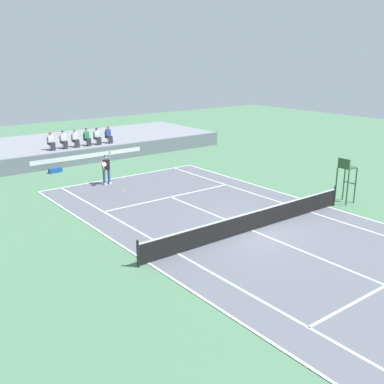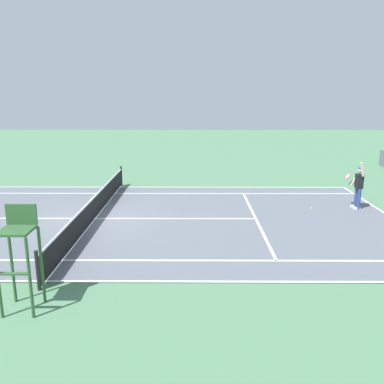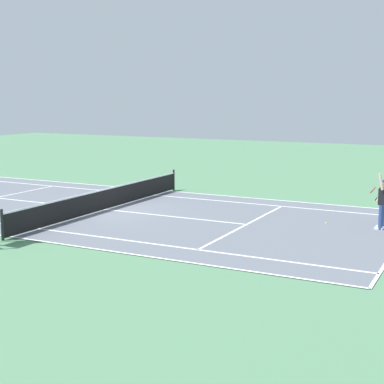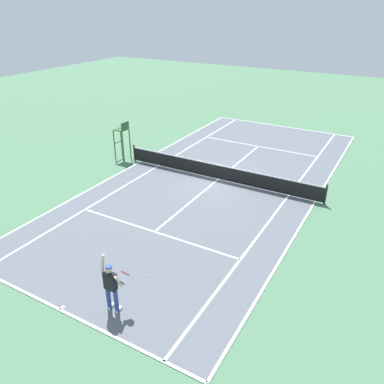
% 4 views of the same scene
% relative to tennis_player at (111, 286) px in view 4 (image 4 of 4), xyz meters
% --- Properties ---
extents(ground_plane, '(80.00, 80.00, 0.00)m').
position_rel_tennis_player_xyz_m(ground_plane, '(1.55, -10.99, -0.99)').
color(ground_plane, '#4C7A56').
extents(court, '(11.08, 23.88, 0.03)m').
position_rel_tennis_player_xyz_m(court, '(1.55, -10.99, -0.98)').
color(court, slate).
rests_on(court, ground).
extents(net, '(11.98, 0.10, 1.07)m').
position_rel_tennis_player_xyz_m(net, '(1.55, -10.99, -0.47)').
color(net, black).
rests_on(net, ground).
extents(tennis_player, '(0.76, 0.62, 2.08)m').
position_rel_tennis_player_xyz_m(tennis_player, '(0.00, 0.00, 0.00)').
color(tennis_player, navy).
rests_on(tennis_player, ground).
extents(tennis_ball, '(0.07, 0.07, 0.07)m').
position_rel_tennis_player_xyz_m(tennis_ball, '(0.06, -1.97, -0.96)').
color(tennis_ball, '#D1E533').
rests_on(tennis_ball, ground).
extents(umpire_chair, '(0.77, 0.77, 2.44)m').
position_rel_tennis_player_xyz_m(umpire_chair, '(8.36, -10.99, 0.56)').
color(umpire_chair, '#2D562D').
rests_on(umpire_chair, ground).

